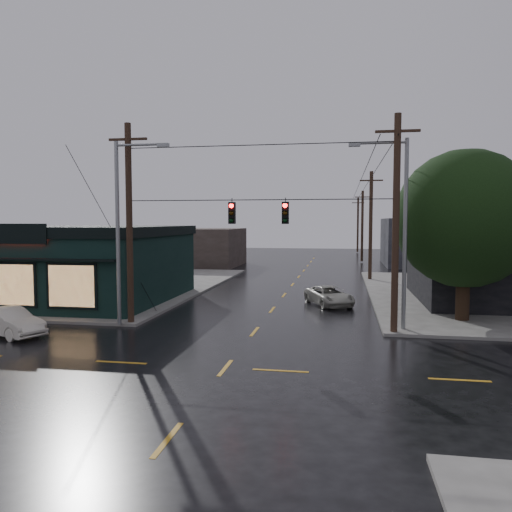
% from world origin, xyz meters
% --- Properties ---
extents(ground_plane, '(160.00, 160.00, 0.00)m').
position_xyz_m(ground_plane, '(0.00, 0.00, 0.00)').
color(ground_plane, black).
extents(sidewalk_nw, '(28.00, 28.00, 0.15)m').
position_xyz_m(sidewalk_nw, '(-20.00, 20.00, 0.07)').
color(sidewalk_nw, '#605E5A').
rests_on(sidewalk_nw, ground).
extents(pizza_shop, '(16.30, 12.34, 4.90)m').
position_xyz_m(pizza_shop, '(-15.00, 12.94, 2.56)').
color(pizza_shop, black).
rests_on(pizza_shop, ground).
extents(corner_tree, '(7.11, 7.11, 8.82)m').
position_xyz_m(corner_tree, '(10.27, 9.98, 5.39)').
color(corner_tree, black).
rests_on(corner_tree, ground).
extents(utility_pole_nw, '(2.00, 0.32, 10.15)m').
position_xyz_m(utility_pole_nw, '(-6.50, 6.50, 0.00)').
color(utility_pole_nw, black).
rests_on(utility_pole_nw, ground).
extents(utility_pole_ne, '(2.00, 0.32, 10.15)m').
position_xyz_m(utility_pole_ne, '(6.50, 6.50, 0.00)').
color(utility_pole_ne, black).
rests_on(utility_pole_ne, ground).
extents(utility_pole_far_a, '(2.00, 0.32, 9.65)m').
position_xyz_m(utility_pole_far_a, '(6.50, 28.00, 0.00)').
color(utility_pole_far_a, black).
rests_on(utility_pole_far_a, ground).
extents(utility_pole_far_b, '(2.00, 0.32, 9.15)m').
position_xyz_m(utility_pole_far_b, '(6.50, 48.00, 0.00)').
color(utility_pole_far_b, black).
rests_on(utility_pole_far_b, ground).
extents(utility_pole_far_c, '(2.00, 0.32, 9.15)m').
position_xyz_m(utility_pole_far_c, '(6.50, 68.00, 0.00)').
color(utility_pole_far_c, black).
rests_on(utility_pole_far_c, ground).
extents(span_signal_assembly, '(13.00, 0.48, 1.23)m').
position_xyz_m(span_signal_assembly, '(0.10, 6.50, 5.70)').
color(span_signal_assembly, black).
rests_on(span_signal_assembly, ground).
extents(streetlight_nw, '(5.40, 0.30, 9.15)m').
position_xyz_m(streetlight_nw, '(-6.80, 5.80, 0.00)').
color(streetlight_nw, gray).
rests_on(streetlight_nw, ground).
extents(streetlight_ne, '(5.40, 0.30, 9.15)m').
position_xyz_m(streetlight_ne, '(7.00, 7.20, 0.00)').
color(streetlight_ne, gray).
rests_on(streetlight_ne, ground).
extents(bg_building_west, '(12.00, 10.00, 4.40)m').
position_xyz_m(bg_building_west, '(-14.00, 40.00, 2.20)').
color(bg_building_west, '#332B25').
rests_on(bg_building_west, ground).
extents(bg_building_east, '(14.00, 12.00, 5.60)m').
position_xyz_m(bg_building_east, '(16.00, 45.00, 2.80)').
color(bg_building_east, '#222327').
rests_on(bg_building_east, ground).
extents(sedan_cream, '(4.21, 2.79, 1.31)m').
position_xyz_m(sedan_cream, '(-11.00, 3.16, 0.66)').
color(sedan_cream, beige).
rests_on(sedan_cream, ground).
extents(suv_silver, '(3.61, 4.74, 1.20)m').
position_xyz_m(suv_silver, '(3.30, 14.22, 0.60)').
color(suv_silver, '#A4A397').
rests_on(suv_silver, ground).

